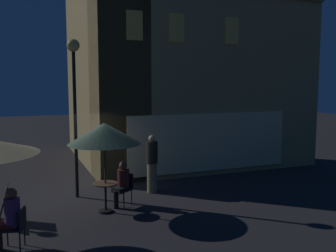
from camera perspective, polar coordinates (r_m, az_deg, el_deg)
ground_plane at (r=11.42m, az=-12.92°, el=-11.05°), size 60.00×60.00×0.00m
cafe_building at (r=15.44m, az=-1.57°, el=7.92°), size 8.98×7.86×7.59m
street_lamp_near_corner at (r=11.44m, az=-13.83°, el=6.35°), size 0.37×0.37×4.66m
cafe_table_0 at (r=10.33m, az=-9.31°, el=-9.71°), size 0.66×0.66×0.79m
patio_umbrella_0 at (r=10.01m, az=-9.47°, el=-1.17°), size 1.90×1.90×2.38m
cafe_chair_0 at (r=10.86m, az=-6.35°, el=-8.89°), size 0.54×0.54×0.89m
cafe_chair_1 at (r=8.65m, az=-21.57°, el=-13.54°), size 0.54×0.54×0.86m
patron_seated_0 at (r=10.71m, az=-6.88°, el=-8.16°), size 0.52×0.47×1.25m
patron_seated_1 at (r=8.62m, az=-22.56°, el=-12.17°), size 0.52×0.40×1.30m
patron_standing_3 at (r=11.90m, az=-2.42°, el=-5.65°), size 0.36×0.36×1.80m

